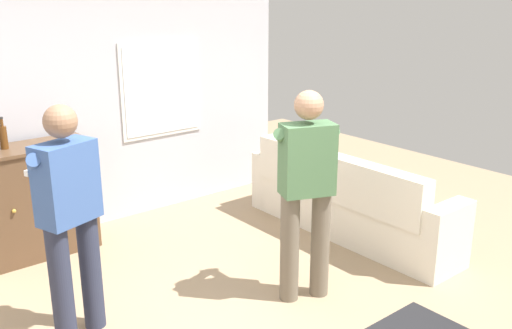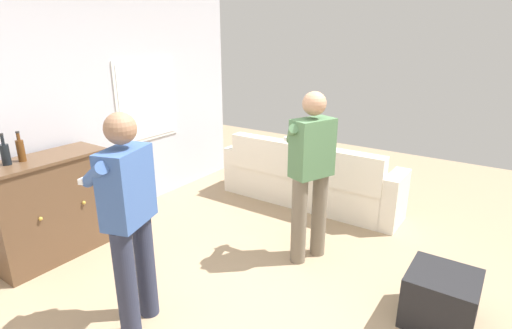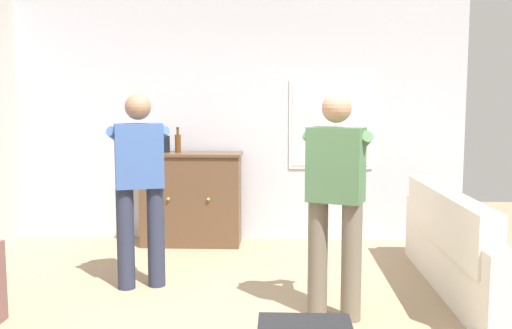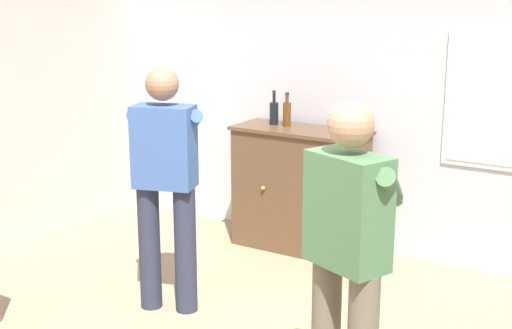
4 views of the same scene
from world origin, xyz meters
TOP-DOWN VIEW (x-y plane):
  - wall_back_with_window at (0.03, 2.66)m, footprint 5.20×0.15m
  - couch at (2.05, 0.76)m, footprint 0.57×2.41m
  - sideboard_cabinet at (-0.51, 2.30)m, footprint 1.14×0.49m
  - bottle_liquor_amber at (-0.66, 2.34)m, footprint 0.07×0.07m
  - person_standing_left at (-0.72, 0.79)m, footprint 0.53×0.52m
  - person_standing_right at (0.90, 0.16)m, footprint 0.52×0.52m

SIDE VIEW (x-z plane):
  - couch at x=2.05m, z-range -0.10..0.76m
  - sideboard_cabinet at x=-0.51m, z-range 0.00..1.05m
  - person_standing_left at x=-0.72m, z-range 0.10..1.78m
  - person_standing_right at x=0.90m, z-range 0.10..1.78m
  - bottle_liquor_amber at x=-0.66m, z-range 1.01..1.30m
  - wall_back_with_window at x=0.03m, z-range 0.00..2.80m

